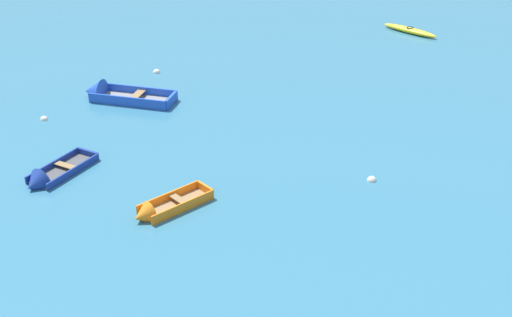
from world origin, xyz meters
The scene contains 7 objects.
rowboat_orange_far_left centered at (-4.04, 18.95, 0.15)m, with size 2.98×2.12×0.83m.
kayak_yellow_midfield_right centered at (12.73, 35.18, 0.16)m, with size 2.34×3.38×0.34m.
rowboat_deep_blue_near_right centered at (-7.70, 22.09, 0.13)m, with size 2.87×2.95×0.97m.
rowboat_blue_cluster_inner centered at (-4.96, 29.37, 0.21)m, with size 4.38×3.21×1.25m.
mooring_buoy_central centered at (3.71, 19.33, 0.00)m, with size 0.34×0.34×0.34m, color silver.
mooring_buoy_far_field centered at (-7.90, 27.69, 0.00)m, with size 0.33×0.33×0.33m, color silver.
mooring_buoy_outer_edge centered at (-2.53, 32.24, 0.00)m, with size 0.36×0.36×0.36m, color silver.
Camera 1 is at (-5.58, -0.45, 12.21)m, focal length 47.93 mm.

